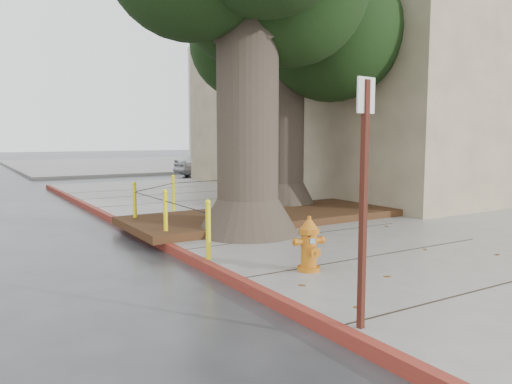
{
  "coord_description": "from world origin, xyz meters",
  "views": [
    {
      "loc": [
        -5.26,
        -5.69,
        2.05
      ],
      "look_at": [
        -0.76,
        1.64,
        1.1
      ],
      "focal_mm": 35.0,
      "sensor_mm": 36.0,
      "label": 1
    }
  ],
  "objects_px": {
    "car_silver": "(209,164)",
    "car_red": "(284,162)",
    "fire_hydrant": "(309,244)",
    "signpost": "(364,189)"
  },
  "relations": [
    {
      "from": "car_silver",
      "to": "car_red",
      "type": "xyz_separation_m",
      "value": [
        4.79,
        -0.02,
        -0.0
      ]
    },
    {
      "from": "fire_hydrant",
      "to": "signpost",
      "type": "relative_size",
      "value": 0.32
    },
    {
      "from": "signpost",
      "to": "car_red",
      "type": "xyz_separation_m",
      "value": [
        13.0,
        20.1,
        -0.93
      ]
    },
    {
      "from": "fire_hydrant",
      "to": "signpost",
      "type": "height_order",
      "value": "signpost"
    },
    {
      "from": "fire_hydrant",
      "to": "car_red",
      "type": "relative_size",
      "value": 0.21
    },
    {
      "from": "fire_hydrant",
      "to": "car_red",
      "type": "height_order",
      "value": "car_red"
    },
    {
      "from": "fire_hydrant",
      "to": "car_silver",
      "type": "distance_m",
      "value": 19.56
    },
    {
      "from": "fire_hydrant",
      "to": "signpost",
      "type": "distance_m",
      "value": 2.39
    },
    {
      "from": "fire_hydrant",
      "to": "car_silver",
      "type": "xyz_separation_m",
      "value": [
        7.33,
        18.13,
        0.09
      ]
    },
    {
      "from": "car_silver",
      "to": "fire_hydrant",
      "type": "bearing_deg",
      "value": 157.2
    }
  ]
}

